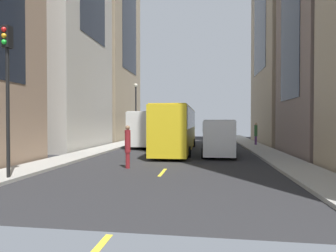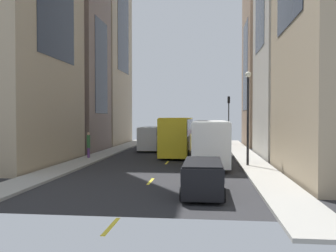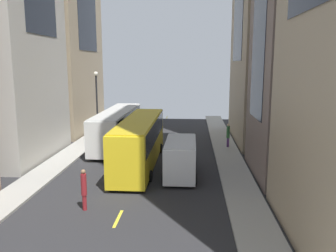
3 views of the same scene
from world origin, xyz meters
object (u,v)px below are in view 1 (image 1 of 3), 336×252
Objects in this scene: pedestrian_crossing_near at (256,133)px; pedestrian_crossing_mid at (128,145)px; streetcar_yellow at (177,126)px; city_bus_white at (154,126)px; car_black_0 at (172,131)px; traffic_light_near_corner at (7,73)px; delivery_van_white at (218,135)px.

pedestrian_crossing_mid is at bearing 43.50° from pedestrian_crossing_near.
city_bus_white is at bearing 116.15° from streetcar_yellow.
pedestrian_crossing_near reaches higher than car_black_0.
traffic_light_near_corner is (-2.58, -18.71, 2.45)m from city_bus_white.
pedestrian_crossing_mid is at bearing -101.21° from streetcar_yellow.
pedestrian_crossing_mid is 1.03× the size of pedestrian_crossing_near.
delivery_van_white is at bearing -40.15° from streetcar_yellow.
traffic_light_near_corner reaches higher than delivery_van_white.
car_black_0 is at bearing 98.11° from streetcar_yellow.
traffic_light_near_corner is (-5.74, -12.29, 2.34)m from streetcar_yellow.
pedestrian_crossing_near is at bearing 37.99° from streetcar_yellow.
delivery_van_white is (6.36, -9.13, -0.50)m from city_bus_white.
car_black_0 is 1.90× the size of pedestrian_crossing_mid.
pedestrian_crossing_mid is (-1.71, -8.60, -0.90)m from streetcar_yellow.
car_black_0 is at bearing -11.99° from pedestrian_crossing_mid.
streetcar_yellow is 8.82m from pedestrian_crossing_mid.
delivery_van_white is 22.40m from car_black_0.
delivery_van_white is at bearing -55.12° from city_bus_white.
pedestrian_crossing_near is at bearing -52.88° from car_black_0.
streetcar_yellow is 4.25m from delivery_van_white.
delivery_van_white is 0.81× the size of traffic_light_near_corner.
pedestrian_crossing_near is (9.00, 14.30, 0.12)m from pedestrian_crossing_mid.
delivery_van_white reaches higher than pedestrian_crossing_near.
pedestrian_crossing_near is at bearing 54.08° from traffic_light_near_corner.
city_bus_white is 5.69× the size of pedestrian_crossing_near.
delivery_van_white is at bearing -74.72° from car_black_0.
traffic_light_near_corner is at bearing -133.04° from delivery_van_white.
streetcar_yellow is at bearing -81.89° from car_black_0.
car_black_0 is at bearing 84.42° from traffic_light_near_corner.
city_bus_white reaches higher than car_black_0.
traffic_light_near_corner is (-4.03, -3.69, 3.23)m from pedestrian_crossing_mid.
streetcar_yellow reaches higher than pedestrian_crossing_near.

